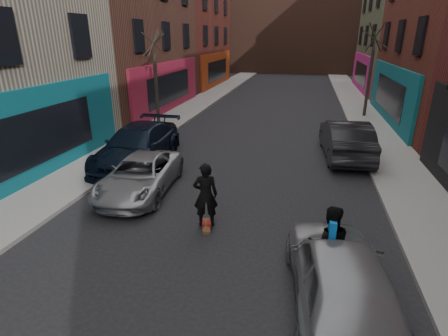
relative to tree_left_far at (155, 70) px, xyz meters
The scene contains 12 objects.
sidewalk_left 12.45m from the tree_left_far, 90.24° to the left, with size 2.50×84.00×0.13m, color gray.
sidewalk_right 17.61m from the tree_left_far, 43.95° to the left, with size 2.50×84.00×0.13m, color gray.
building_far 38.67m from the tree_left_far, 80.73° to the left, with size 40.00×10.00×14.00m, color #47281E.
tree_left_far is the anchor object (origin of this frame).
tree_right_far 13.78m from the tree_left_far, 25.82° to the left, with size 2.00×2.00×6.80m, color black, non-canonical shape.
parked_left_far 9.51m from the tree_left_far, 70.77° to the right, with size 2.10×4.56×1.27m, color #9C9DA4.
parked_left_end 6.68m from the tree_left_far, 74.98° to the right, with size 2.31×5.69×1.65m, color black.
parked_right_far 16.27m from the tree_left_far, 54.18° to the right, with size 1.88×4.68×1.59m, color gray.
parked_right_end 11.05m from the tree_left_far, 15.87° to the right, with size 1.80×5.18×1.71m, color black.
skateboard 12.52m from the tree_left_far, 60.56° to the right, with size 0.22×0.80×0.10m, color brown.
skateboarder 12.29m from the tree_left_far, 60.56° to the right, with size 0.69×0.45×1.90m, color black.
pedestrian 15.42m from the tree_left_far, 52.83° to the right, with size 0.96×0.77×1.87m.
Camera 1 is at (2.26, -1.03, 5.24)m, focal length 28.00 mm.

